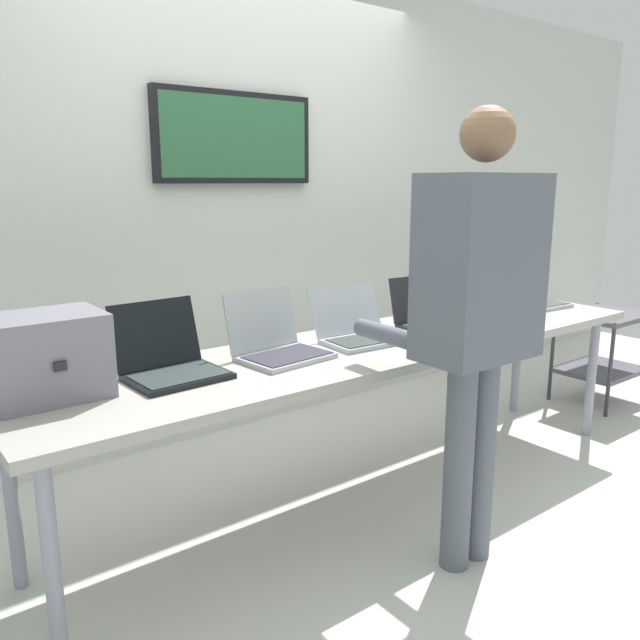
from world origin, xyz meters
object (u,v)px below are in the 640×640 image
object	(u,v)px
laptop_station_1	(276,343)
workbench	(371,353)
laptop_station_4	(480,305)
storage_cart	(603,343)
laptop_station_2	(358,329)
person	(476,301)
equipment_box	(47,356)
laptop_station_5	(531,297)
laptop_station_3	(430,315)
laptop_station_0	(169,360)

from	to	relation	value
laptop_station_1	workbench	bearing A→B (deg)	-7.79
laptop_station_1	laptop_station_4	bearing A→B (deg)	0.65
workbench	storage_cart	world-z (taller)	workbench
laptop_station_4	storage_cart	world-z (taller)	laptop_station_4
laptop_station_1	laptop_station_2	world-z (taller)	laptop_station_1
laptop_station_1	person	world-z (taller)	person
laptop_station_1	person	distance (m)	0.83
workbench	equipment_box	world-z (taller)	equipment_box
laptop_station_4	laptop_station_5	distance (m)	0.46
person	laptop_station_4	bearing A→B (deg)	37.23
laptop_station_4	workbench	bearing A→B (deg)	-174.71
storage_cart	laptop_station_4	bearing A→B (deg)	177.73
equipment_box	laptop_station_3	world-z (taller)	equipment_box
equipment_box	laptop_station_0	world-z (taller)	equipment_box
laptop_station_3	person	distance (m)	0.88
equipment_box	person	bearing A→B (deg)	-30.03
laptop_station_2	laptop_station_5	bearing A→B (deg)	0.22
workbench	person	xyz separation A→B (m)	(-0.07, -0.62, 0.34)
laptop_station_2	storage_cart	size ratio (longest dim) A/B	0.64
laptop_station_5	equipment_box	bearing A→B (deg)	178.97
laptop_station_2	laptop_station_5	distance (m)	1.33
equipment_box	laptop_station_0	distance (m)	0.43
workbench	laptop_station_1	bearing A→B (deg)	172.21
laptop_station_0	person	xyz separation A→B (m)	(0.86, -0.71, 0.23)
laptop_station_0	laptop_station_4	xyz separation A→B (m)	(1.78, -0.01, -0.01)
laptop_station_3	storage_cart	distance (m)	1.70
laptop_station_3	laptop_station_5	xyz separation A→B (m)	(0.87, 0.01, -0.01)
equipment_box	laptop_station_2	bearing A→B (deg)	-2.28
laptop_station_0	storage_cart	distance (m)	3.05
workbench	equipment_box	xyz separation A→B (m)	(-1.34, 0.12, 0.19)
laptop_station_1	equipment_box	bearing A→B (deg)	176.51
laptop_station_2	storage_cart	bearing A→B (deg)	-0.95
laptop_station_2	workbench	bearing A→B (deg)	-70.59
person	laptop_station_5	bearing A→B (deg)	26.65
workbench	person	size ratio (longest dim) A/B	1.86
laptop_station_0	laptop_station_2	size ratio (longest dim) A/B	0.93
laptop_station_0	laptop_station_2	world-z (taller)	laptop_station_0
laptop_station_0	laptop_station_5	size ratio (longest dim) A/B	1.00
workbench	laptop_station_4	bearing A→B (deg)	5.29
laptop_station_0	laptop_station_3	distance (m)	1.37
laptop_station_2	storage_cart	xyz separation A→B (m)	(2.12, -0.04, -0.39)
laptop_station_1	laptop_station_2	bearing A→B (deg)	0.10
laptop_station_0	storage_cart	world-z (taller)	laptop_station_0
equipment_box	person	size ratio (longest dim) A/B	0.21
laptop_station_0	storage_cart	bearing A→B (deg)	-1.20
equipment_box	laptop_station_3	size ratio (longest dim) A/B	0.98
laptop_station_1	laptop_station_2	xyz separation A→B (m)	(0.45, 0.00, -0.01)
person	storage_cart	xyz separation A→B (m)	(2.17, 0.65, -0.63)
laptop_station_1	laptop_station_3	distance (m)	0.91
laptop_station_0	laptop_station_4	size ratio (longest dim) A/B	1.12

